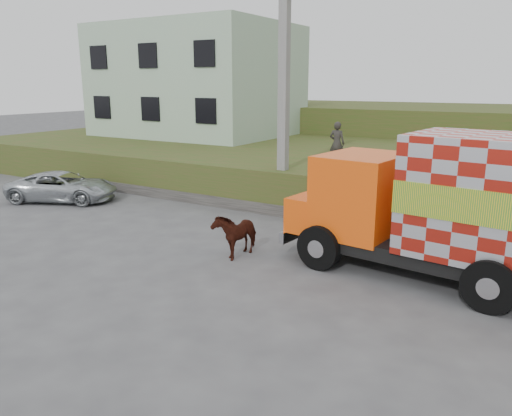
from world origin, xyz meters
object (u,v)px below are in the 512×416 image
Objects in this scene: cargo_truck at (469,210)px; utility_pole at (284,93)px; cow at (236,233)px; pedestrian at (337,143)px; suv at (63,187)px.

utility_pole is at bearing 157.86° from cargo_truck.
utility_pole is at bearing 104.28° from cow.
pedestrian is at bearing 90.57° from cow.
cow is at bearing -163.15° from cargo_truck.
cow reaches higher than suv.
cargo_truck is (6.50, -3.55, -2.35)m from utility_pole.
cow is 0.90× the size of pedestrian.
cow is (-5.43, -0.99, -1.14)m from cargo_truck.
suv is at bearing 26.17° from pedestrian.
cargo_truck is 7.76m from pedestrian.
cargo_truck reaches higher than pedestrian.
suv is (-14.46, 0.73, -1.17)m from cargo_truck.
pedestrian is at bearing -86.19° from suv.
utility_pole reaches higher than cargo_truck.
suv is at bearing -160.47° from utility_pole.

